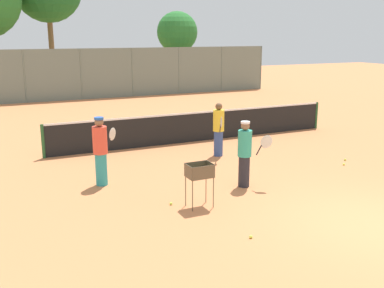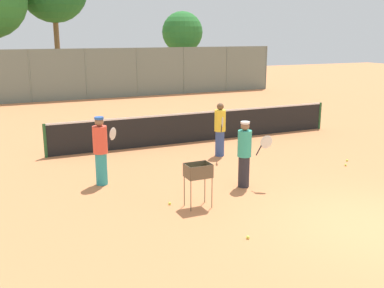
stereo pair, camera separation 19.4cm
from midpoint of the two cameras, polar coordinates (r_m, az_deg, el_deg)
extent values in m
plane|color=#D37F4C|center=(9.86, 22.62, -9.71)|extent=(80.00, 80.00, 0.00)
cylinder|color=#26592D|center=(14.60, -17.80, 0.40)|extent=(0.10, 0.10, 1.07)
cylinder|color=#26592D|center=(18.94, 16.21, 3.48)|extent=(0.10, 0.10, 1.07)
cube|color=black|center=(16.05, 1.45, 2.13)|extent=(10.68, 0.01, 1.01)
cube|color=white|center=(15.95, 1.47, 4.01)|extent=(10.68, 0.02, 0.06)
cylinder|color=slate|center=(26.70, -19.70, 8.12)|extent=(0.08, 0.08, 2.94)
cylinder|color=slate|center=(27.13, -13.10, 8.64)|extent=(0.08, 0.08, 2.94)
cylinder|color=slate|center=(27.90, -6.78, 9.03)|extent=(0.08, 0.08, 2.94)
cylinder|color=slate|center=(28.98, -0.85, 9.30)|extent=(0.08, 0.08, 2.94)
cylinder|color=slate|center=(30.34, 4.61, 9.46)|extent=(0.08, 0.08, 2.94)
cylinder|color=slate|center=(31.95, 9.57, 9.54)|extent=(0.08, 0.08, 2.94)
cube|color=slate|center=(27.47, -9.90, 8.85)|extent=(21.72, 0.01, 2.94)
cylinder|color=brown|center=(31.69, -1.04, 9.78)|extent=(0.34, 0.34, 3.03)
sphere|color=#28722D|center=(31.61, -1.05, 14.03)|extent=(2.78, 2.78, 2.78)
cylinder|color=brown|center=(31.62, -16.53, 11.27)|extent=(0.34, 0.34, 5.31)
cylinder|color=#26262D|center=(11.36, 7.08, -3.50)|extent=(0.28, 0.28, 0.79)
cylinder|color=teal|center=(11.17, 7.19, 0.05)|extent=(0.35, 0.35, 0.66)
sphere|color=#8C6647|center=(11.08, 7.25, 2.25)|extent=(0.21, 0.21, 0.21)
cylinder|color=white|center=(11.06, 7.27, 2.71)|extent=(0.22, 0.22, 0.05)
cylinder|color=black|center=(11.22, 8.96, -0.81)|extent=(0.14, 0.10, 0.27)
ellipsoid|color=silver|center=(11.18, 9.91, 0.25)|extent=(0.36, 0.23, 0.43)
cylinder|color=#334C8C|center=(14.16, 3.93, 0.07)|extent=(0.28, 0.28, 0.80)
cylinder|color=yellow|center=(14.00, 3.98, 2.99)|extent=(0.35, 0.35, 0.67)
sphere|color=brown|center=(13.93, 4.01, 4.77)|extent=(0.22, 0.22, 0.22)
cylinder|color=black|center=(13.69, 4.17, 2.02)|extent=(0.08, 0.15, 0.27)
ellipsoid|color=silver|center=(13.47, 4.30, 2.78)|extent=(0.17, 0.38, 0.43)
cylinder|color=teal|center=(11.65, -10.96, -3.11)|extent=(0.29, 0.29, 0.83)
cylinder|color=#E54C38|center=(11.46, -11.13, 0.53)|extent=(0.36, 0.36, 0.69)
sphere|color=#8C6647|center=(11.36, -11.24, 2.78)|extent=(0.22, 0.22, 0.22)
cylinder|color=#2659B2|center=(11.34, -11.26, 3.26)|extent=(0.24, 0.24, 0.06)
cylinder|color=black|center=(11.78, -10.04, 0.08)|extent=(0.13, 0.12, 0.27)
ellipsoid|color=silver|center=(11.87, -9.57, 1.30)|extent=(0.33, 0.28, 0.43)
cylinder|color=brown|center=(9.75, 0.43, -6.64)|extent=(0.02, 0.02, 0.70)
cylinder|color=brown|center=(9.97, 3.11, -6.21)|extent=(0.02, 0.02, 0.70)
cylinder|color=brown|center=(10.06, -0.43, -5.99)|extent=(0.02, 0.02, 0.70)
cylinder|color=brown|center=(10.27, 2.18, -5.58)|extent=(0.02, 0.02, 0.70)
cube|color=brown|center=(9.89, 1.34, -4.17)|extent=(0.55, 0.40, 0.01)
cube|color=brown|center=(9.68, 1.86, -3.69)|extent=(0.55, 0.01, 0.30)
cube|color=brown|center=(10.02, 0.85, -3.07)|extent=(0.55, 0.01, 0.30)
cube|color=brown|center=(9.74, -0.12, -3.57)|extent=(0.01, 0.40, 0.30)
cube|color=brown|center=(9.97, 2.77, -3.18)|extent=(0.01, 0.40, 0.30)
sphere|color=#D1E54C|center=(9.90, 2.59, -3.62)|extent=(0.07, 0.07, 0.07)
sphere|color=#D1E54C|center=(9.95, 1.15, -3.51)|extent=(0.07, 0.07, 0.07)
sphere|color=#D1E54C|center=(9.86, 0.46, -3.99)|extent=(0.07, 0.07, 0.07)
sphere|color=#D1E54C|center=(9.82, 0.93, -4.07)|extent=(0.07, 0.07, 0.07)
sphere|color=#D1E54C|center=(10.02, 1.73, -3.70)|extent=(0.07, 0.07, 0.07)
sphere|color=#D1E54C|center=(10.03, 1.85, -3.69)|extent=(0.07, 0.07, 0.07)
sphere|color=#D1E54C|center=(9.93, 1.21, -3.87)|extent=(0.07, 0.07, 0.07)
sphere|color=#D1E54C|center=(9.99, 2.38, -3.76)|extent=(0.07, 0.07, 0.07)
sphere|color=#D1E54C|center=(9.76, 0.38, -4.17)|extent=(0.07, 0.07, 0.07)
sphere|color=#D1E54C|center=(9.87, 1.65, -3.98)|extent=(0.07, 0.07, 0.07)
sphere|color=#D1E54C|center=(9.76, 0.26, -4.18)|extent=(0.07, 0.07, 0.07)
sphere|color=#D1E54C|center=(10.01, 2.03, -3.72)|extent=(0.07, 0.07, 0.07)
sphere|color=#D1E54C|center=(9.80, 0.52, -4.10)|extent=(0.07, 0.07, 0.07)
sphere|color=#D1E54C|center=(9.73, 0.56, -4.24)|extent=(0.07, 0.07, 0.07)
sphere|color=#D1E54C|center=(13.90, 19.30, -2.52)|extent=(0.07, 0.07, 0.07)
sphere|color=#D1E54C|center=(10.23, -2.31, -7.54)|extent=(0.07, 0.07, 0.07)
sphere|color=#D1E54C|center=(8.71, 7.76, -11.64)|extent=(0.07, 0.07, 0.07)
sphere|color=#D1E54C|center=(14.41, 19.46, -1.97)|extent=(0.07, 0.07, 0.07)
camera|label=1|loc=(0.10, -89.52, 0.12)|focal=42.00mm
camera|label=2|loc=(0.10, 90.48, -0.12)|focal=42.00mm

